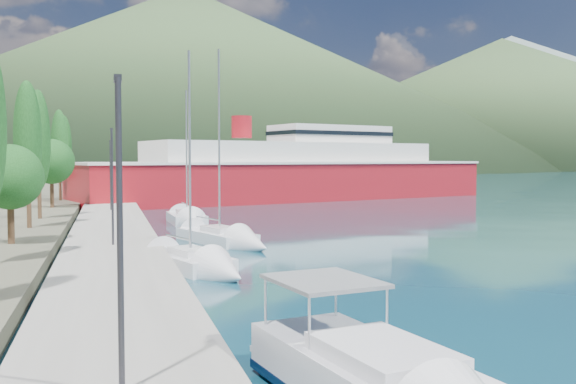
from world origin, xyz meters
name	(u,v)px	position (x,y,z in m)	size (l,w,h in m)	color
ground	(153,183)	(0.00, 120.00, 0.00)	(1400.00, 1400.00, 0.00)	#0F394A
quay	(112,231)	(-9.00, 26.00, 0.40)	(5.00, 88.00, 0.80)	gray
hills_far	(258,87)	(138.59, 618.73, 77.39)	(1480.00, 900.00, 180.00)	slate
hills_near	(284,89)	(98.04, 372.50, 49.18)	(1010.00, 520.00, 115.00)	#38532E
tree_row	(38,151)	(-14.26, 33.06, 5.85)	(4.20, 62.45, 10.45)	#47301E
lamp_posts	(112,181)	(-9.00, 16.15, 4.08)	(0.15, 45.85, 6.06)	#2D2D33
sailboat_near	(206,268)	(-4.95, 10.21, 0.30)	(4.89, 8.14, 11.23)	silver
sailboat_mid	(234,241)	(-1.94, 19.05, 0.31)	(5.31, 9.24, 12.92)	silver
sailboat_far	(190,221)	(-3.02, 31.73, 0.33)	(2.86, 8.09, 11.76)	silver
ferry	(296,174)	(14.01, 60.07, 3.34)	(56.36, 26.98, 10.99)	maroon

